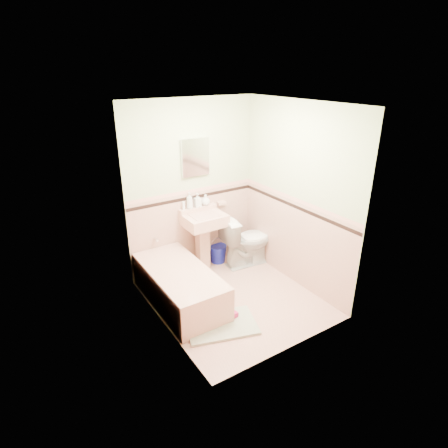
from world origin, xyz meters
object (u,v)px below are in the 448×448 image
toilet (247,240)px  shoe (232,316)px  soap_bottle_mid (197,200)px  sink (205,243)px  medicine_cabinet (195,157)px  soap_bottle_left (189,201)px  soap_bottle_right (206,200)px  bathtub (180,287)px  bucket (218,254)px

toilet → shoe: (-0.99, -1.06, -0.34)m
toilet → soap_bottle_mid: bearing=68.7°
sink → toilet: 0.68m
soap_bottle_mid → medicine_cabinet: bearing=87.8°
medicine_cabinet → soap_bottle_left: 0.62m
toilet → soap_bottle_right: bearing=63.1°
soap_bottle_right → bathtub: bearing=-138.9°
soap_bottle_right → soap_bottle_mid: bearing=180.0°
sink → soap_bottle_right: 0.64m
soap_bottle_mid → toilet: 1.00m
sink → soap_bottle_left: soap_bottle_left is taller
sink → soap_bottle_left: (-0.13, 0.18, 0.64)m
soap_bottle_mid → bucket: 0.99m
medicine_cabinet → shoe: (-0.33, -1.43, -1.64)m
toilet → bucket: bearing=55.1°
soap_bottle_left → soap_bottle_right: soap_bottle_left is taller
sink → toilet: sink is taller
soap_bottle_right → toilet: size_ratio=0.20×
soap_bottle_right → toilet: bearing=-32.2°
soap_bottle_mid → soap_bottle_right: bearing=0.0°
sink → soap_bottle_mid: (-0.00, 0.18, 0.62)m
bathtub → shoe: 0.79m
sink → medicine_cabinet: (0.00, 0.21, 1.24)m
bathtub → medicine_cabinet: 1.78m
medicine_cabinet → shoe: size_ratio=3.35×
soap_bottle_mid → shoe: (-0.32, -1.40, -1.02)m
soap_bottle_mid → soap_bottle_right: 0.14m
sink → soap_bottle_mid: soap_bottle_mid is taller
soap_bottle_mid → toilet: (0.66, -0.33, -0.68)m
bathtub → soap_bottle_left: bearing=52.2°
bathtub → shoe: bearing=-62.7°
bucket → shoe: bucket is taller
soap_bottle_right → toilet: soap_bottle_right is taller
toilet → shoe: 1.49m
bathtub → sink: (0.68, 0.53, 0.23)m
sink → soap_bottle_right: bearing=53.6°
medicine_cabinet → shoe: bearing=-102.9°
bathtub → bucket: 1.20m
soap_bottle_mid → toilet: bearing=-26.6°
toilet → bucket: toilet is taller
sink → bucket: (0.31, 0.14, -0.32)m
bathtub → soap_bottle_right: size_ratio=9.25×
soap_bottle_mid → bathtub: bearing=-133.7°
bathtub → sink: 0.89m
bucket → shoe: 1.50m
medicine_cabinet → soap_bottle_mid: size_ratio=2.62×
toilet → shoe: bearing=142.5°
soap_bottle_mid → shoe: size_ratio=1.28×
bathtub → shoe: bathtub is taller
medicine_cabinet → soap_bottle_left: size_ratio=2.21×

